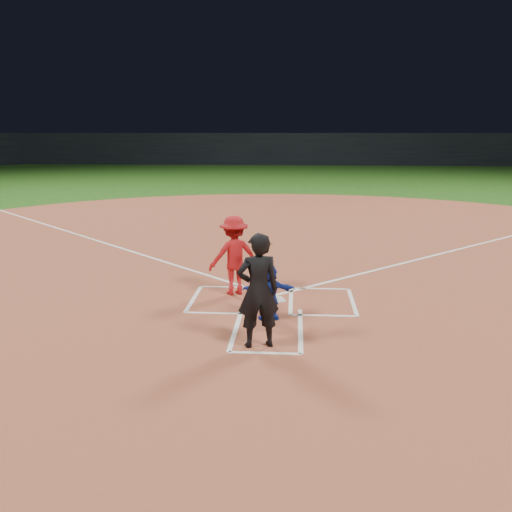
# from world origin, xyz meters

# --- Properties ---
(ground) EXTENTS (120.00, 120.00, 0.00)m
(ground) POSITION_xyz_m (0.00, 0.00, 0.00)
(ground) COLOR #1B4812
(ground) RESTS_ON ground
(home_plate_dirt) EXTENTS (28.00, 28.00, 0.01)m
(home_plate_dirt) POSITION_xyz_m (0.00, 6.00, 0.01)
(home_plate_dirt) COLOR brown
(home_plate_dirt) RESTS_ON ground
(stadium_wall_far) EXTENTS (80.00, 1.20, 3.20)m
(stadium_wall_far) POSITION_xyz_m (0.00, 48.00, 1.60)
(stadium_wall_far) COLOR black
(stadium_wall_far) RESTS_ON ground
(home_plate) EXTENTS (0.60, 0.60, 0.02)m
(home_plate) POSITION_xyz_m (0.00, 0.00, 0.02)
(home_plate) COLOR silver
(home_plate) RESTS_ON home_plate_dirt
(catcher) EXTENTS (0.98, 0.43, 1.02)m
(catcher) POSITION_xyz_m (-0.01, -1.19, 0.52)
(catcher) COLOR #132C9F
(catcher) RESTS_ON home_plate_dirt
(umpire) EXTENTS (0.75, 0.60, 1.81)m
(umpire) POSITION_xyz_m (-0.12, -2.50, 0.92)
(umpire) COLOR black
(umpire) RESTS_ON home_plate_dirt
(chalk_markings) EXTENTS (28.35, 17.32, 0.01)m
(chalk_markings) POSITION_xyz_m (0.00, 5.29, 0.01)
(chalk_markings) COLOR white
(chalk_markings) RESTS_ON home_plate_dirt
(batter_at_plate) EXTENTS (1.38, 1.04, 1.63)m
(batter_at_plate) POSITION_xyz_m (-0.81, 0.42, 0.83)
(batter_at_plate) COLOR #AF1317
(batter_at_plate) RESTS_ON home_plate_dirt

